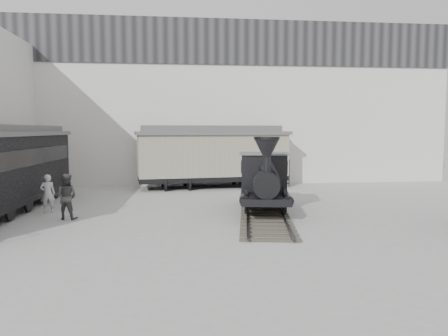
{
  "coord_description": "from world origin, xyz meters",
  "views": [
    {
      "loc": [
        -2.02,
        -15.52,
        3.68
      ],
      "look_at": [
        0.06,
        3.56,
        2.0
      ],
      "focal_mm": 35.0,
      "sensor_mm": 36.0,
      "label": 1
    }
  ],
  "objects": [
    {
      "name": "locomotive",
      "position": [
        1.84,
        3.47,
        1.23
      ],
      "size": [
        3.5,
        9.61,
        3.32
      ],
      "rotation": [
        0.0,
        0.0,
        -0.16
      ],
      "color": "#37312A",
      "rests_on": "ground"
    },
    {
      "name": "visitor_a",
      "position": [
        -7.73,
        4.41,
        0.86
      ],
      "size": [
        0.72,
        0.57,
        1.72
      ],
      "primitive_type": "imported",
      "rotation": [
        0.0,
        0.0,
        3.42
      ],
      "color": "silver",
      "rests_on": "ground"
    },
    {
      "name": "north_wall",
      "position": [
        0.0,
        14.98,
        5.55
      ],
      "size": [
        34.0,
        2.51,
        11.0
      ],
      "color": "silver",
      "rests_on": "ground"
    },
    {
      "name": "visitor_b",
      "position": [
        -6.55,
        2.85,
        0.94
      ],
      "size": [
        1.06,
        0.91,
        1.89
      ],
      "primitive_type": "imported",
      "rotation": [
        0.0,
        0.0,
        2.91
      ],
      "color": "#414141",
      "rests_on": "ground"
    },
    {
      "name": "ground",
      "position": [
        0.0,
        0.0,
        0.0
      ],
      "size": [
        90.0,
        90.0,
        0.0
      ],
      "primitive_type": "plane",
      "color": "#9E9E9B"
    },
    {
      "name": "boxcar",
      "position": [
        0.25,
        12.17,
        2.07
      ],
      "size": [
        9.96,
        4.18,
        3.96
      ],
      "rotation": [
        0.0,
        0.0,
        0.12
      ],
      "color": "black",
      "rests_on": "ground"
    }
  ]
}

